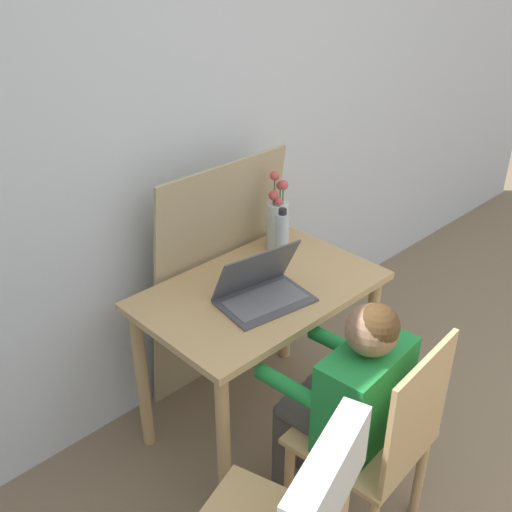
{
  "coord_description": "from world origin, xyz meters",
  "views": [
    {
      "loc": [
        -1.52,
        0.31,
        1.97
      ],
      "look_at": [
        -0.17,
        1.7,
        0.9
      ],
      "focal_mm": 42.0,
      "sensor_mm": 36.0,
      "label": 1
    }
  ],
  "objects_px": {
    "person_seated": "(351,390)",
    "flower_vase": "(277,220)",
    "chair_occupied": "(378,441)",
    "water_bottle": "(282,236)",
    "laptop": "(261,288)"
  },
  "relations": [
    {
      "from": "chair_occupied",
      "to": "laptop",
      "type": "bearing_deg",
      "value": -98.01
    },
    {
      "from": "chair_occupied",
      "to": "person_seated",
      "type": "relative_size",
      "value": 0.9
    },
    {
      "from": "chair_occupied",
      "to": "person_seated",
      "type": "distance_m",
      "value": 0.2
    },
    {
      "from": "laptop",
      "to": "water_bottle",
      "type": "height_order",
      "value": "water_bottle"
    },
    {
      "from": "laptop",
      "to": "flower_vase",
      "type": "relative_size",
      "value": 1.07
    },
    {
      "from": "person_seated",
      "to": "laptop",
      "type": "xyz_separation_m",
      "value": [
        0.05,
        0.48,
        0.17
      ]
    },
    {
      "from": "chair_occupied",
      "to": "water_bottle",
      "type": "bearing_deg",
      "value": -117.07
    },
    {
      "from": "chair_occupied",
      "to": "person_seated",
      "type": "bearing_deg",
      "value": -90.0
    },
    {
      "from": "water_bottle",
      "to": "flower_vase",
      "type": "bearing_deg",
      "value": 53.82
    },
    {
      "from": "flower_vase",
      "to": "water_bottle",
      "type": "relative_size",
      "value": 1.48
    },
    {
      "from": "chair_occupied",
      "to": "water_bottle",
      "type": "relative_size",
      "value": 3.65
    },
    {
      "from": "person_seated",
      "to": "laptop",
      "type": "bearing_deg",
      "value": -99.99
    },
    {
      "from": "person_seated",
      "to": "laptop",
      "type": "height_order",
      "value": "person_seated"
    },
    {
      "from": "person_seated",
      "to": "flower_vase",
      "type": "height_order",
      "value": "flower_vase"
    },
    {
      "from": "laptop",
      "to": "water_bottle",
      "type": "bearing_deg",
      "value": 38.86
    }
  ]
}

